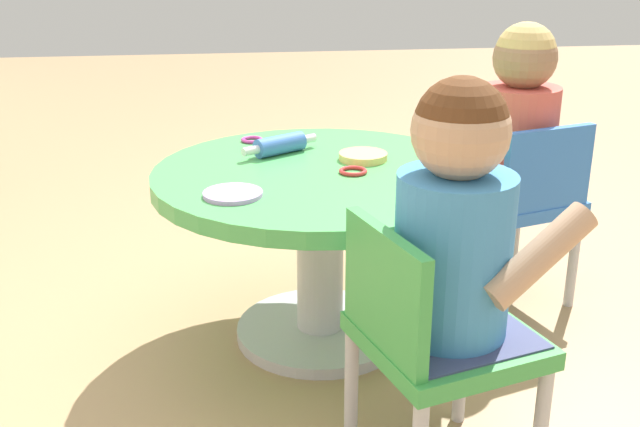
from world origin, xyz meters
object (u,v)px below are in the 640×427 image
object	(u,v)px
craft_table	(320,215)
child_chair_right	(520,201)
craft_scissors	(433,180)
child_chair_left	(431,339)
seated_child_left	(457,222)
seated_child_right	(518,118)
rolling_pin	(280,145)

from	to	relation	value
craft_table	child_chair_right	xyz separation A→B (m)	(0.13, -0.58, -0.04)
craft_table	craft_scissors	world-z (taller)	craft_scissors
craft_table	child_chair_left	bearing A→B (deg)	-167.35
craft_scissors	child_chair_left	bearing A→B (deg)	165.29
child_chair_left	craft_table	bearing A→B (deg)	12.65
child_chair_left	seated_child_left	world-z (taller)	seated_child_left
craft_table	craft_scissors	size ratio (longest dim) A/B	6.23
child_chair_left	craft_scissors	bearing A→B (deg)	-14.71
seated_child_left	seated_child_right	xyz separation A→B (m)	(0.74, -0.40, 0.00)
seated_child_left	rolling_pin	bearing A→B (deg)	19.43
child_chair_right	rolling_pin	size ratio (longest dim) A/B	2.58
child_chair_left	seated_child_left	distance (m)	0.23
seated_child_left	child_chair_left	bearing A→B (deg)	106.00
rolling_pin	seated_child_right	bearing A→B (deg)	-88.23
seated_child_left	seated_child_right	bearing A→B (deg)	-28.33
craft_scissors	rolling_pin	bearing A→B (deg)	50.24
child_chair_right	craft_scissors	distance (m)	0.45
craft_table	seated_child_left	bearing A→B (deg)	-163.50
child_chair_right	seated_child_right	size ratio (longest dim) A/B	1.05
seated_child_left	seated_child_right	size ratio (longest dim) A/B	1.00
seated_child_left	craft_scissors	bearing A→B (deg)	-10.33
child_chair_left	seated_child_left	bearing A→B (deg)	-74.00
seated_child_right	child_chair_right	bearing A→B (deg)	-163.65
seated_child_left	craft_scissors	distance (m)	0.45
seated_child_left	child_chair_right	world-z (taller)	seated_child_left
seated_child_right	rolling_pin	bearing A→B (deg)	91.77
rolling_pin	craft_scissors	size ratio (longest dim) A/B	1.57
seated_child_left	rolling_pin	size ratio (longest dim) A/B	2.46
child_chair_left	craft_scissors	world-z (taller)	child_chair_left
seated_child_left	child_chair_right	size ratio (longest dim) A/B	0.95
craft_table	seated_child_left	world-z (taller)	seated_child_left
child_chair_left	rolling_pin	size ratio (longest dim) A/B	2.58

